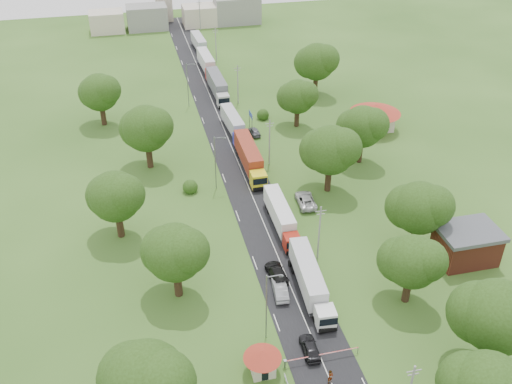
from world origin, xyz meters
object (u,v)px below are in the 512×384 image
object	(u,v)px
car_lane_front	(310,348)
car_lane_mid	(280,289)
boom_barrier	(311,357)
guard_booth	(262,359)
pedestrian_near	(330,377)
info_sign	(251,118)
truck_0	(310,280)

from	to	relation	value
car_lane_front	car_lane_mid	bearing A→B (deg)	-83.41
boom_barrier	car_lane_mid	bearing A→B (deg)	92.06
guard_booth	car_lane_front	bearing A→B (deg)	13.61
car_lane_mid	pedestrian_near	bearing A→B (deg)	101.83
boom_barrier	guard_booth	size ratio (longest dim) A/B	2.10
guard_booth	pedestrian_near	size ratio (longest dim) A/B	2.25
car_lane_mid	guard_booth	bearing A→B (deg)	71.50
info_sign	pedestrian_near	distance (m)	63.55
car_lane_front	car_lane_mid	world-z (taller)	car_lane_mid
info_sign	car_lane_front	world-z (taller)	info_sign
truck_0	car_lane_mid	world-z (taller)	truck_0
truck_0	pedestrian_near	xyz separation A→B (m)	(-2.27, -14.66, -1.19)
truck_0	pedestrian_near	size ratio (longest dim) A/B	7.57
info_sign	guard_booth	bearing A→B (deg)	-101.68
car_lane_front	pedestrian_near	distance (m)	4.87
truck_0	car_lane_front	xyz separation A→B (m)	(-3.10, -9.86, -1.39)
info_sign	truck_0	size ratio (longest dim) A/B	0.28
boom_barrier	truck_0	distance (m)	11.95
info_sign	truck_0	xyz separation A→B (m)	(-3.10, -48.64, -0.84)
boom_barrier	car_lane_front	size ratio (longest dim) A/B	2.04
boom_barrier	guard_booth	xyz separation A→B (m)	(-5.84, -0.00, 1.27)
boom_barrier	car_lane_mid	distance (m)	12.01
boom_barrier	guard_booth	distance (m)	5.98
boom_barrier	car_lane_front	bearing A→B (deg)	76.59
guard_booth	info_sign	distance (m)	61.27
car_lane_front	car_lane_mid	distance (m)	10.53
guard_booth	truck_0	size ratio (longest dim) A/B	0.30
car_lane_front	truck_0	bearing A→B (deg)	-105.16
info_sign	pedestrian_near	bearing A→B (deg)	-94.85
car_lane_mid	pedestrian_near	size ratio (longest dim) A/B	2.53
info_sign	car_lane_mid	distance (m)	48.56
truck_0	car_lane_mid	distance (m)	4.17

